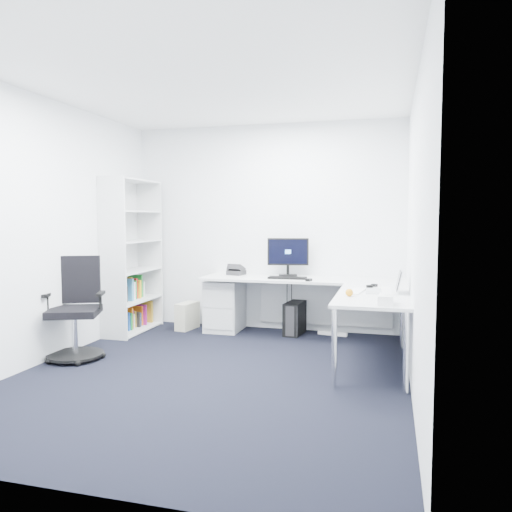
% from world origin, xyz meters
% --- Properties ---
extents(ground, '(4.20, 4.20, 0.00)m').
position_xyz_m(ground, '(0.00, 0.00, 0.00)').
color(ground, black).
extents(ceiling, '(4.20, 4.20, 0.00)m').
position_xyz_m(ceiling, '(0.00, 0.00, 2.70)').
color(ceiling, white).
extents(wall_back, '(3.60, 0.02, 2.70)m').
position_xyz_m(wall_back, '(0.00, 2.10, 1.35)').
color(wall_back, white).
rests_on(wall_back, ground).
extents(wall_front, '(3.60, 0.02, 2.70)m').
position_xyz_m(wall_front, '(0.00, -2.10, 1.35)').
color(wall_front, white).
rests_on(wall_front, ground).
extents(wall_left, '(0.02, 4.20, 2.70)m').
position_xyz_m(wall_left, '(-1.80, 0.00, 1.35)').
color(wall_left, white).
rests_on(wall_left, ground).
extents(wall_right, '(0.02, 4.20, 2.70)m').
position_xyz_m(wall_right, '(1.80, 0.00, 1.35)').
color(wall_right, white).
rests_on(wall_right, ground).
extents(l_desk, '(2.50, 1.40, 0.73)m').
position_xyz_m(l_desk, '(0.55, 1.40, 0.37)').
color(l_desk, silver).
rests_on(l_desk, ground).
extents(drawer_pedestal, '(0.43, 0.54, 0.66)m').
position_xyz_m(drawer_pedestal, '(-0.48, 1.82, 0.33)').
color(drawer_pedestal, silver).
rests_on(drawer_pedestal, ground).
extents(bookshelf, '(0.38, 0.99, 1.98)m').
position_xyz_m(bookshelf, '(-1.62, 1.45, 0.99)').
color(bookshelf, silver).
rests_on(bookshelf, ground).
extents(task_chair, '(0.78, 0.78, 1.07)m').
position_xyz_m(task_chair, '(-1.56, 0.12, 0.53)').
color(task_chair, black).
rests_on(task_chair, ground).
extents(black_pc_tower, '(0.24, 0.44, 0.41)m').
position_xyz_m(black_pc_tower, '(0.45, 1.83, 0.21)').
color(black_pc_tower, black).
rests_on(black_pc_tower, ground).
extents(beige_pc_tower, '(0.23, 0.39, 0.35)m').
position_xyz_m(beige_pc_tower, '(-0.99, 1.75, 0.18)').
color(beige_pc_tower, beige).
rests_on(beige_pc_tower, ground).
extents(power_strip, '(0.38, 0.13, 0.04)m').
position_xyz_m(power_strip, '(0.92, 1.90, 0.02)').
color(power_strip, white).
rests_on(power_strip, ground).
extents(monitor, '(0.55, 0.27, 0.50)m').
position_xyz_m(monitor, '(0.34, 1.89, 0.98)').
color(monitor, black).
rests_on(monitor, l_desk).
extents(black_keyboard, '(0.47, 0.18, 0.02)m').
position_xyz_m(black_keyboard, '(0.39, 1.64, 0.74)').
color(black_keyboard, black).
rests_on(black_keyboard, l_desk).
extents(mouse, '(0.08, 0.10, 0.03)m').
position_xyz_m(mouse, '(0.68, 1.48, 0.75)').
color(mouse, black).
rests_on(mouse, l_desk).
extents(desk_phone, '(0.24, 0.24, 0.14)m').
position_xyz_m(desk_phone, '(-0.34, 1.88, 0.80)').
color(desk_phone, '#272729').
rests_on(desk_phone, l_desk).
extents(laptop, '(0.35, 0.34, 0.24)m').
position_xyz_m(laptop, '(1.49, 0.79, 0.85)').
color(laptop, silver).
rests_on(laptop, l_desk).
extents(white_keyboard, '(0.19, 0.45, 0.01)m').
position_xyz_m(white_keyboard, '(1.28, 0.75, 0.74)').
color(white_keyboard, white).
rests_on(white_keyboard, l_desk).
extents(headphones, '(0.17, 0.20, 0.05)m').
position_xyz_m(headphones, '(1.42, 1.16, 0.75)').
color(headphones, black).
rests_on(headphones, l_desk).
extents(orange_fruit, '(0.07, 0.07, 0.07)m').
position_xyz_m(orange_fruit, '(1.24, 0.44, 0.77)').
color(orange_fruit, orange).
rests_on(orange_fruit, l_desk).
extents(tissue_box, '(0.14, 0.25, 0.08)m').
position_xyz_m(tissue_box, '(1.58, 0.08, 0.77)').
color(tissue_box, white).
rests_on(tissue_box, l_desk).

